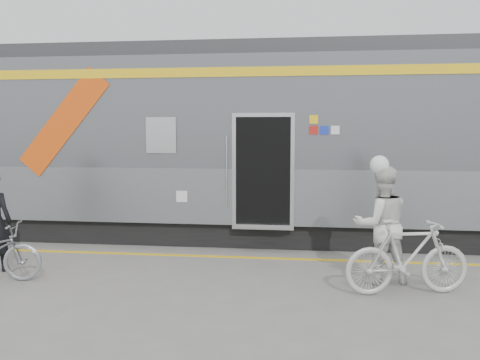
# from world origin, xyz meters

# --- Properties ---
(ground) EXTENTS (90.00, 90.00, 0.00)m
(ground) POSITION_xyz_m (0.00, 0.00, 0.00)
(ground) COLOR slate
(ground) RESTS_ON ground
(train) EXTENTS (24.00, 3.17, 4.10)m
(train) POSITION_xyz_m (-1.17, 4.19, 2.05)
(train) COLOR black
(train) RESTS_ON ground
(safety_strip) EXTENTS (24.00, 0.12, 0.01)m
(safety_strip) POSITION_xyz_m (0.00, 2.15, 0.00)
(safety_strip) COLOR yellow
(safety_strip) RESTS_ON ground
(woman) EXTENTS (1.01, 0.86, 1.81)m
(woman) POSITION_xyz_m (2.99, 0.92, 0.90)
(woman) COLOR silver
(woman) RESTS_ON ground
(bicycle_right) EXTENTS (1.89, 0.89, 1.10)m
(bicycle_right) POSITION_xyz_m (3.29, 0.37, 0.55)
(bicycle_right) COLOR #BAB9B5
(bicycle_right) RESTS_ON ground
(helmet_woman) EXTENTS (0.29, 0.29, 0.29)m
(helmet_woman) POSITION_xyz_m (2.99, 0.92, 1.95)
(helmet_woman) COLOR white
(helmet_woman) RESTS_ON woman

